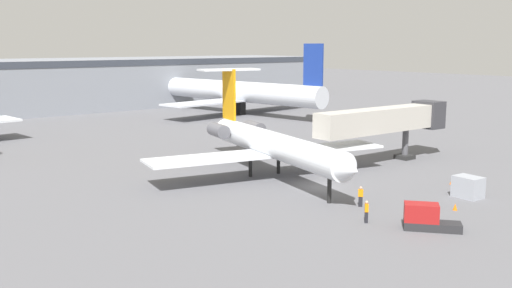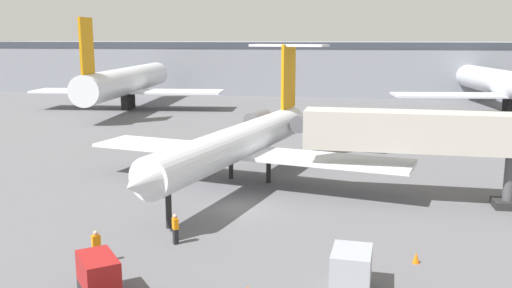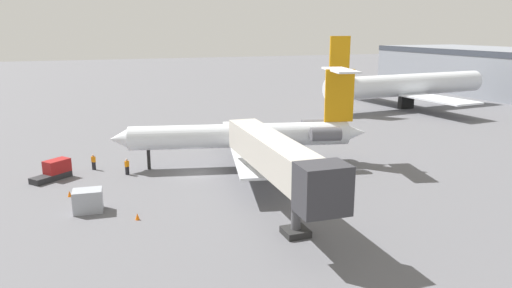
# 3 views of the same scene
# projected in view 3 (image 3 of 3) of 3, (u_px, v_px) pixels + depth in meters

# --- Properties ---
(ground_plane) EXTENTS (400.00, 400.00, 0.10)m
(ground_plane) POSITION_uv_depth(u_px,v_px,m) (196.00, 173.00, 49.66)
(ground_plane) COLOR #5B5B60
(regional_jet) EXTENTS (25.34, 27.57, 10.41)m
(regional_jet) POSITION_uv_depth(u_px,v_px,m) (250.00, 135.00, 51.46)
(regional_jet) COLOR silver
(regional_jet) RESTS_ON ground_plane
(jet_bridge) EXTENTS (18.80, 3.51, 6.49)m
(jet_bridge) POSITION_uv_depth(u_px,v_px,m) (282.00, 161.00, 36.29)
(jet_bridge) COLOR #B7B2A8
(jet_bridge) RESTS_ON ground_plane
(ground_crew_marshaller) EXTENTS (0.45, 0.48, 1.69)m
(ground_crew_marshaller) POSITION_uv_depth(u_px,v_px,m) (127.00, 167.00, 48.88)
(ground_crew_marshaller) COLOR black
(ground_crew_marshaller) RESTS_ON ground_plane
(ground_crew_loader) EXTENTS (0.47, 0.47, 1.69)m
(ground_crew_loader) POSITION_uv_depth(u_px,v_px,m) (94.00, 162.00, 50.60)
(ground_crew_loader) COLOR black
(ground_crew_loader) RESTS_ON ground_plane
(baggage_tug_lead) EXTENTS (3.60, 3.99, 1.90)m
(baggage_tug_lead) POSITION_uv_depth(u_px,v_px,m) (54.00, 171.00, 47.49)
(baggage_tug_lead) COLOR #262628
(baggage_tug_lead) RESTS_ON ground_plane
(cargo_container_uld) EXTENTS (1.88, 2.42, 1.86)m
(cargo_container_uld) POSITION_uv_depth(u_px,v_px,m) (88.00, 201.00, 38.95)
(cargo_container_uld) COLOR #999EA8
(cargo_container_uld) RESTS_ON ground_plane
(traffic_cone_near) EXTENTS (0.36, 0.36, 0.55)m
(traffic_cone_near) POSITION_uv_depth(u_px,v_px,m) (137.00, 216.00, 37.40)
(traffic_cone_near) COLOR orange
(traffic_cone_near) RESTS_ON ground_plane
(traffic_cone_mid) EXTENTS (0.36, 0.36, 0.55)m
(traffic_cone_mid) POSITION_uv_depth(u_px,v_px,m) (69.00, 194.00, 42.58)
(traffic_cone_mid) COLOR orange
(traffic_cone_mid) RESTS_ON ground_plane
(parked_airliner_west_end) EXTENTS (29.75, 35.15, 13.46)m
(parked_airliner_west_end) POSITION_uv_depth(u_px,v_px,m) (406.00, 85.00, 88.86)
(parked_airliner_west_end) COLOR silver
(parked_airliner_west_end) RESTS_ON ground_plane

